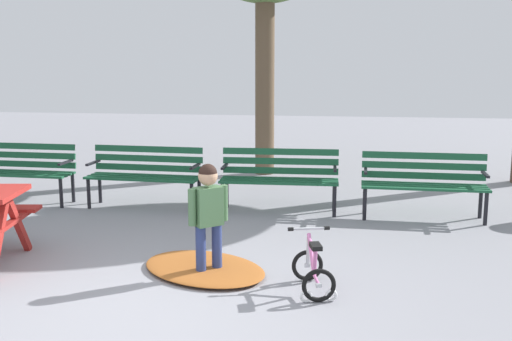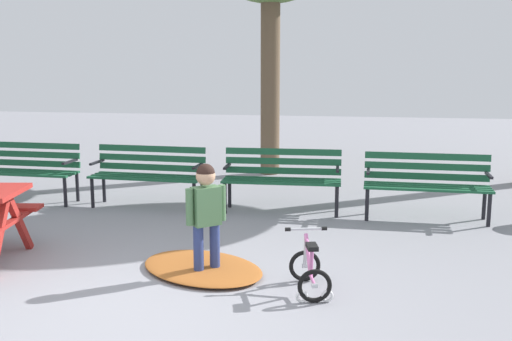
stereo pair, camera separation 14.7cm
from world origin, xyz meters
TOP-DOWN VIEW (x-y plane):
  - ground at (0.00, 0.00)m, footprint 36.00×36.00m
  - park_bench_far_left at (-2.90, 3.60)m, footprint 1.61×0.51m
  - park_bench_left at (-1.00, 3.55)m, footprint 1.62×0.54m
  - park_bench_right at (0.89, 3.58)m, footprint 1.61×0.50m
  - park_bench_far_right at (2.80, 3.48)m, footprint 1.61×0.50m
  - child_standing at (0.49, 0.94)m, footprint 0.33×0.30m
  - kids_bicycle at (1.50, 0.67)m, footprint 0.47×0.62m
  - leaf_pile at (0.42, 1.04)m, footprint 1.64×1.50m

SIDE VIEW (x-z plane):
  - ground at x=0.00m, z-range 0.00..0.00m
  - leaf_pile at x=0.42m, z-range 0.00..0.07m
  - kids_bicycle at x=1.50m, z-range -0.07..0.47m
  - park_bench_far_left at x=-2.90m, z-range 0.08..0.94m
  - park_bench_left at x=-1.00m, z-range 0.08..0.94m
  - park_bench_right at x=0.89m, z-range 0.08..0.94m
  - park_bench_far_right at x=2.80m, z-range 0.08..0.94m
  - child_standing at x=0.49m, z-range 0.10..1.19m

